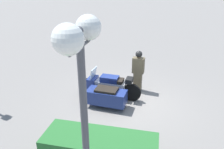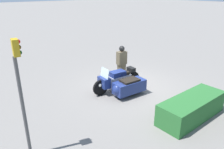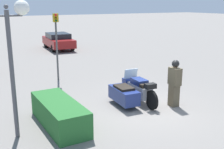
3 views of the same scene
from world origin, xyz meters
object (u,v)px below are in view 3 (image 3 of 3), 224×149
at_px(hedge_bush_curbside, 59,113).
at_px(traffic_light_near, 56,37).
at_px(officer_rider, 175,82).
at_px(twin_lamp_post, 8,28).
at_px(parked_car_background, 58,41).
at_px(police_motorcycle, 130,91).

bearing_deg(hedge_bush_curbside, traffic_light_near, -18.86).
height_order(officer_rider, twin_lamp_post, twin_lamp_post).
relative_size(officer_rider, hedge_bush_curbside, 0.62).
distance_m(officer_rider, parked_car_background, 14.90).
distance_m(police_motorcycle, traffic_light_near, 4.97).
bearing_deg(officer_rider, hedge_bush_curbside, -1.50).
bearing_deg(traffic_light_near, hedge_bush_curbside, -10.15).
bearing_deg(parked_car_background, police_motorcycle, 176.63).
height_order(police_motorcycle, officer_rider, officer_rider).
bearing_deg(traffic_light_near, parked_car_background, 169.37).
distance_m(officer_rider, traffic_light_near, 6.25).
height_order(hedge_bush_curbside, twin_lamp_post, twin_lamp_post).
distance_m(police_motorcycle, officer_rider, 1.70).
distance_m(traffic_light_near, parked_car_background, 9.97).
height_order(hedge_bush_curbside, parked_car_background, parked_car_background).
relative_size(officer_rider, traffic_light_near, 0.54).
xyz_separation_m(hedge_bush_curbside, traffic_light_near, (5.11, -1.75, 1.76)).
xyz_separation_m(police_motorcycle, traffic_light_near, (4.50, 1.29, 1.67)).
height_order(officer_rider, traffic_light_near, traffic_light_near).
bearing_deg(twin_lamp_post, officer_rider, -93.32).
bearing_deg(parked_car_background, officer_rider, -178.07).
bearing_deg(twin_lamp_post, hedge_bush_curbside, -83.82).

